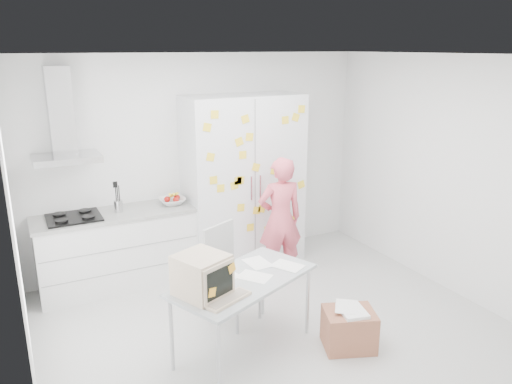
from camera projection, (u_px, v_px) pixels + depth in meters
name	position (u px, v px, depth m)	size (l,w,h in m)	color
floor	(276.00, 329.00, 5.11)	(4.50, 4.00, 0.02)	silver
walls	(244.00, 184.00, 5.34)	(4.52, 4.01, 2.70)	white
ceiling	(279.00, 55.00, 4.34)	(4.50, 4.00, 0.02)	white
counter_run	(118.00, 248.00, 5.90)	(1.84, 0.63, 1.28)	white
range_hood	(62.00, 124.00, 5.40)	(0.70, 0.48, 1.01)	silver
tall_cabinet	(244.00, 181.00, 6.42)	(1.50, 0.68, 2.20)	silver
person	(280.00, 219.00, 6.02)	(0.56, 0.37, 1.53)	#E4596A
desk	(219.00, 279.00, 4.32)	(1.54, 1.18, 1.10)	#AAB1B5
chair	(228.00, 268.00, 5.14)	(0.61, 0.61, 1.02)	#AEAFAC
cardboard_box	(349.00, 329.00, 4.73)	(0.57, 0.52, 0.41)	#AA6749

